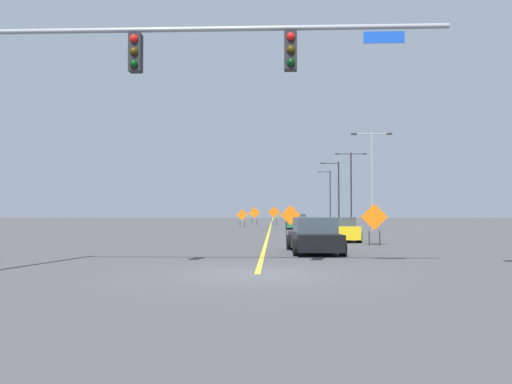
# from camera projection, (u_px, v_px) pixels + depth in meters

# --- Properties ---
(ground) EXTENTS (181.85, 181.85, 0.00)m
(ground) POSITION_uv_depth(u_px,v_px,m) (257.00, 274.00, 13.64)
(ground) COLOR #444447
(road_centre_stripe) EXTENTS (0.16, 101.03, 0.01)m
(road_centre_stripe) POSITION_uv_depth(u_px,v_px,m) (271.00, 223.00, 64.09)
(road_centre_stripe) COLOR yellow
(road_centre_stripe) RESTS_ON ground
(traffic_signal_assembly) EXTENTS (12.88, 0.44, 7.04)m
(traffic_signal_assembly) POSITION_uv_depth(u_px,v_px,m) (137.00, 77.00, 13.94)
(traffic_signal_assembly) COLOR gray
(traffic_signal_assembly) RESTS_ON ground
(street_lamp_far_left) EXTENTS (2.17, 0.24, 7.17)m
(street_lamp_far_left) POSITION_uv_depth(u_px,v_px,m) (337.00, 189.00, 58.14)
(street_lamp_far_left) COLOR black
(street_lamp_far_left) RESTS_ON ground
(street_lamp_far_right) EXTENTS (3.59, 0.24, 8.19)m
(street_lamp_far_right) POSITION_uv_depth(u_px,v_px,m) (351.00, 182.00, 57.62)
(street_lamp_far_right) COLOR black
(street_lamp_far_right) RESTS_ON ground
(street_lamp_mid_right) EXTENTS (1.93, 0.24, 7.80)m
(street_lamp_mid_right) POSITION_uv_depth(u_px,v_px,m) (329.00, 193.00, 79.77)
(street_lamp_mid_right) COLOR black
(street_lamp_mid_right) RESTS_ON ground
(street_lamp_mid_left) EXTENTS (3.28, 0.24, 8.00)m
(street_lamp_mid_left) POSITION_uv_depth(u_px,v_px,m) (372.00, 172.00, 41.03)
(street_lamp_mid_left) COLOR gray
(street_lamp_mid_left) RESTS_ON ground
(construction_sign_left_shoulder) EXTENTS (1.28, 0.19, 2.01)m
(construction_sign_left_shoulder) POSITION_uv_depth(u_px,v_px,m) (374.00, 219.00, 24.46)
(construction_sign_left_shoulder) COLOR orange
(construction_sign_left_shoulder) RESTS_ON ground
(construction_sign_median_far) EXTENTS (1.27, 0.08, 2.01)m
(construction_sign_median_far) POSITION_uv_depth(u_px,v_px,m) (290.00, 217.00, 31.76)
(construction_sign_median_far) COLOR orange
(construction_sign_median_far) RESTS_ON ground
(construction_sign_right_shoulder) EXTENTS (1.32, 0.11, 1.99)m
(construction_sign_right_shoulder) POSITION_uv_depth(u_px,v_px,m) (254.00, 214.00, 58.59)
(construction_sign_right_shoulder) COLOR orange
(construction_sign_right_shoulder) RESTS_ON ground
(construction_sign_right_lane) EXTENTS (1.12, 0.14, 1.75)m
(construction_sign_right_lane) POSITION_uv_depth(u_px,v_px,m) (242.00, 216.00, 49.82)
(construction_sign_right_lane) COLOR orange
(construction_sign_right_lane) RESTS_ON ground
(construction_sign_left_lane) EXTENTS (1.30, 0.35, 2.09)m
(construction_sign_left_lane) POSITION_uv_depth(u_px,v_px,m) (274.00, 213.00, 57.21)
(construction_sign_left_lane) COLOR orange
(construction_sign_left_lane) RESTS_ON ground
(car_black_far) EXTENTS (2.17, 4.35, 1.43)m
(car_black_far) POSITION_uv_depth(u_px,v_px,m) (314.00, 237.00, 20.39)
(car_black_far) COLOR black
(car_black_far) RESTS_ON ground
(car_green_near) EXTENTS (2.09, 4.06, 1.32)m
(car_green_near) POSITION_uv_depth(u_px,v_px,m) (297.00, 222.00, 45.08)
(car_green_near) COLOR #196B38
(car_green_near) RESTS_ON ground
(car_yellow_mid) EXTENTS (2.25, 4.49, 1.31)m
(car_yellow_mid) POSITION_uv_depth(u_px,v_px,m) (336.00, 230.00, 28.07)
(car_yellow_mid) COLOR gold
(car_yellow_mid) RESTS_ON ground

